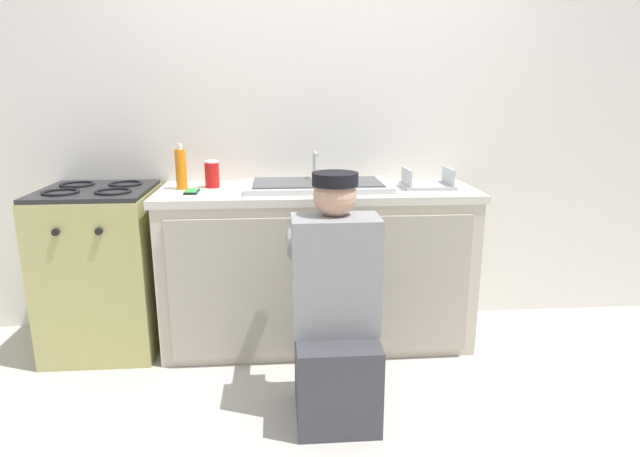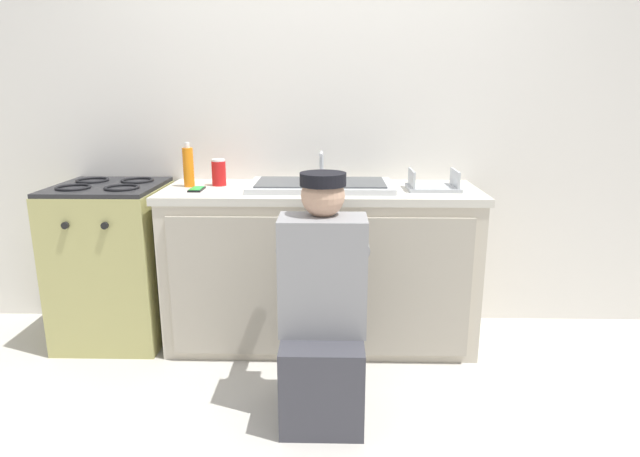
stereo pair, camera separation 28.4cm
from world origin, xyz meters
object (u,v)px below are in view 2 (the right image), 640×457
object	(u,v)px
soap_bottle_orange	(188,167)
sink_double_basin	(321,185)
dish_rack_tray	(433,185)
soda_cup_red	(219,172)
stove_range	(114,262)
cell_phone	(197,189)
plumber_person	(322,319)

from	to	relation	value
soap_bottle_orange	sink_double_basin	bearing A→B (deg)	-2.62
dish_rack_tray	soda_cup_red	distance (m)	1.21
stove_range	soap_bottle_orange	xyz separation A→B (m)	(0.46, 0.04, 0.56)
soap_bottle_orange	cell_phone	bearing A→B (deg)	-58.69
soda_cup_red	stove_range	bearing A→B (deg)	-173.13
plumber_person	dish_rack_tray	bearing A→B (deg)	50.94
dish_rack_tray	soda_cup_red	size ratio (longest dim) A/B	1.84
stove_range	dish_rack_tray	distance (m)	1.89
dish_rack_tray	sink_double_basin	bearing A→B (deg)	177.00
sink_double_basin	cell_phone	world-z (taller)	sink_double_basin
sink_double_basin	plumber_person	distance (m)	0.90
soda_cup_red	cell_phone	bearing A→B (deg)	-121.34
sink_double_basin	dish_rack_tray	world-z (taller)	sink_double_basin
dish_rack_tray	plumber_person	bearing A→B (deg)	-129.06
stove_range	dish_rack_tray	bearing A→B (deg)	-0.95
plumber_person	sink_double_basin	bearing A→B (deg)	91.80
cell_phone	soda_cup_red	world-z (taller)	soda_cup_red
plumber_person	soda_cup_red	xyz separation A→B (m)	(-0.61, 0.84, 0.53)
sink_double_basin	soap_bottle_orange	bearing A→B (deg)	177.38
stove_range	soap_bottle_orange	size ratio (longest dim) A/B	3.76
plumber_person	soda_cup_red	bearing A→B (deg)	126.06
dish_rack_tray	soda_cup_red	bearing A→B (deg)	175.00
sink_double_basin	soap_bottle_orange	size ratio (longest dim) A/B	3.20
cell_phone	stove_range	bearing A→B (deg)	171.66
cell_phone	dish_rack_tray	size ratio (longest dim) A/B	0.50
plumber_person	stove_range	bearing A→B (deg)	148.29
stove_range	soap_bottle_orange	bearing A→B (deg)	4.52
dish_rack_tray	soda_cup_red	xyz separation A→B (m)	(-1.21, 0.11, 0.05)
soap_bottle_orange	stove_range	bearing A→B (deg)	-175.48
sink_double_basin	dish_rack_tray	size ratio (longest dim) A/B	2.86
sink_double_basin	soap_bottle_orange	distance (m)	0.76
soap_bottle_orange	dish_rack_tray	xyz separation A→B (m)	(1.37, -0.07, -0.09)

